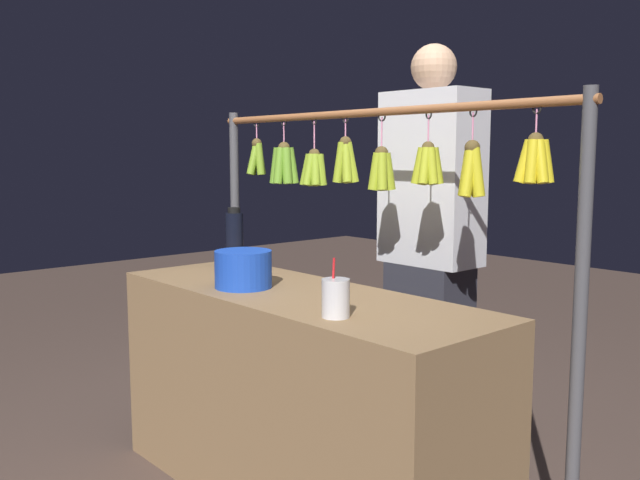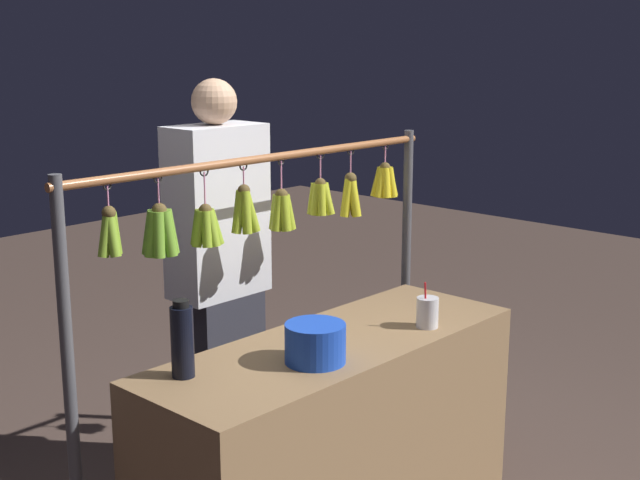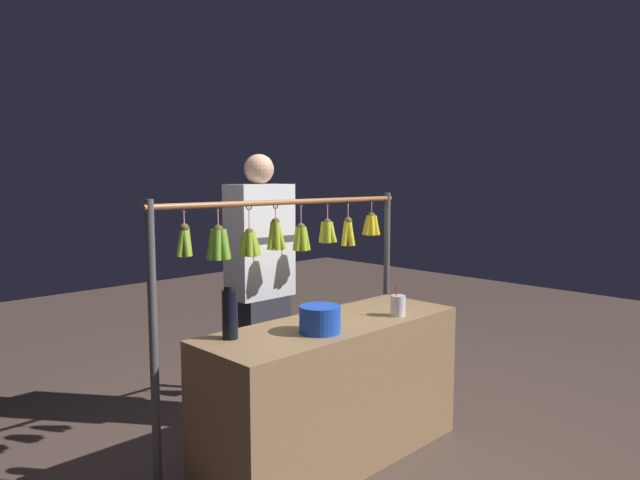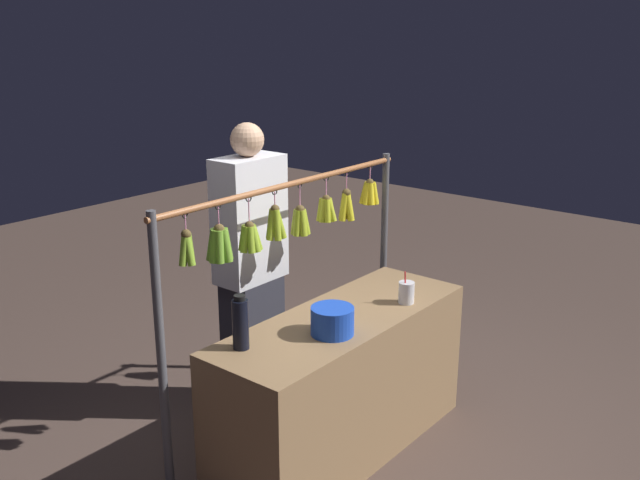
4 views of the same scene
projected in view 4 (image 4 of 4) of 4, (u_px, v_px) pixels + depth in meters
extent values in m
plane|color=#4E3C34|center=(341.00, 448.00, 4.03)|extent=(12.00, 12.00, 0.00)
cube|color=olive|center=(341.00, 384.00, 3.92)|extent=(1.64, 0.57, 0.81)
cylinder|color=#4C4C51|center=(383.00, 267.00, 4.72)|extent=(0.04, 0.04, 1.52)
cylinder|color=#4C4C51|center=(162.00, 367.00, 3.34)|extent=(0.04, 0.04, 1.52)
cylinder|color=#9E6038|center=(290.00, 184.00, 3.82)|extent=(1.91, 0.03, 0.03)
torus|color=black|center=(370.00, 167.00, 4.38)|extent=(0.04, 0.01, 0.04)
cylinder|color=pink|center=(370.00, 175.00, 4.40)|extent=(0.01, 0.01, 0.10)
sphere|color=brown|center=(370.00, 182.00, 4.41)|extent=(0.05, 0.05, 0.05)
cylinder|color=yellow|center=(367.00, 194.00, 4.40)|extent=(0.07, 0.04, 0.14)
cylinder|color=yellow|center=(371.00, 194.00, 4.40)|extent=(0.06, 0.06, 0.14)
cylinder|color=yellow|center=(375.00, 194.00, 4.42)|extent=(0.04, 0.06, 0.14)
cylinder|color=yellow|center=(374.00, 193.00, 4.44)|extent=(0.07, 0.05, 0.14)
cylinder|color=yellow|center=(371.00, 192.00, 4.46)|extent=(0.06, 0.05, 0.14)
cylinder|color=yellow|center=(367.00, 192.00, 4.46)|extent=(0.05, 0.06, 0.14)
cylinder|color=yellow|center=(365.00, 193.00, 4.43)|extent=(0.06, 0.06, 0.14)
torus|color=black|center=(347.00, 173.00, 4.20)|extent=(0.04, 0.01, 0.04)
cylinder|color=pink|center=(347.00, 183.00, 4.22)|extent=(0.01, 0.01, 0.12)
sphere|color=brown|center=(346.00, 193.00, 4.24)|extent=(0.05, 0.05, 0.05)
cylinder|color=gold|center=(344.00, 207.00, 4.25)|extent=(0.07, 0.04, 0.17)
cylinder|color=gold|center=(349.00, 207.00, 4.25)|extent=(0.04, 0.07, 0.17)
cylinder|color=gold|center=(348.00, 206.00, 4.28)|extent=(0.07, 0.04, 0.17)
cylinder|color=gold|center=(344.00, 206.00, 4.28)|extent=(0.04, 0.07, 0.17)
torus|color=black|center=(326.00, 178.00, 4.06)|extent=(0.04, 0.02, 0.04)
cylinder|color=pink|center=(326.00, 189.00, 4.08)|extent=(0.01, 0.01, 0.12)
sphere|color=brown|center=(326.00, 199.00, 4.09)|extent=(0.05, 0.05, 0.05)
cylinder|color=#ADB725|center=(323.00, 211.00, 4.09)|extent=(0.06, 0.04, 0.14)
cylinder|color=#ADB725|center=(327.00, 211.00, 4.08)|extent=(0.05, 0.06, 0.14)
cylinder|color=#ADB725|center=(331.00, 210.00, 4.10)|extent=(0.05, 0.07, 0.14)
cylinder|color=#ADB725|center=(331.00, 209.00, 4.13)|extent=(0.06, 0.05, 0.14)
cylinder|color=#ADB725|center=(327.00, 208.00, 4.14)|extent=(0.06, 0.05, 0.14)
cylinder|color=#ADB725|center=(323.00, 209.00, 4.14)|extent=(0.04, 0.07, 0.14)
cylinder|color=#ADB725|center=(321.00, 210.00, 4.11)|extent=(0.05, 0.05, 0.14)
torus|color=black|center=(300.00, 185.00, 3.89)|extent=(0.04, 0.01, 0.04)
cylinder|color=pink|center=(300.00, 198.00, 3.91)|extent=(0.01, 0.01, 0.14)
sphere|color=brown|center=(300.00, 210.00, 3.93)|extent=(0.05, 0.05, 0.05)
cylinder|color=#9DB227|center=(297.00, 223.00, 3.93)|extent=(0.07, 0.04, 0.15)
cylinder|color=#9DB227|center=(303.00, 223.00, 3.93)|extent=(0.05, 0.06, 0.15)
cylinder|color=#9DB227|center=(305.00, 222.00, 3.95)|extent=(0.06, 0.06, 0.15)
cylinder|color=#9DB227|center=(300.00, 221.00, 3.97)|extent=(0.06, 0.06, 0.15)
cylinder|color=#9DB227|center=(296.00, 222.00, 3.95)|extent=(0.05, 0.06, 0.15)
torus|color=black|center=(275.00, 192.00, 3.74)|extent=(0.04, 0.01, 0.04)
cylinder|color=pink|center=(275.00, 201.00, 3.75)|extent=(0.01, 0.01, 0.09)
sphere|color=brown|center=(275.00, 209.00, 3.76)|extent=(0.05, 0.05, 0.05)
cylinder|color=#97B027|center=(272.00, 225.00, 3.77)|extent=(0.07, 0.04, 0.17)
cylinder|color=#97B027|center=(277.00, 225.00, 3.77)|extent=(0.05, 0.06, 0.17)
cylinder|color=#97B027|center=(279.00, 224.00, 3.79)|extent=(0.07, 0.06, 0.17)
cylinder|color=#97B027|center=(276.00, 223.00, 3.81)|extent=(0.07, 0.05, 0.17)
cylinder|color=#97B027|center=(271.00, 224.00, 3.79)|extent=(0.05, 0.06, 0.17)
torus|color=black|center=(249.00, 198.00, 3.59)|extent=(0.04, 0.01, 0.04)
cylinder|color=pink|center=(249.00, 212.00, 3.61)|extent=(0.01, 0.01, 0.14)
sphere|color=brown|center=(249.00, 226.00, 3.63)|extent=(0.05, 0.05, 0.05)
cylinder|color=#89AB29|center=(245.00, 240.00, 3.63)|extent=(0.06, 0.04, 0.14)
cylinder|color=#89AB29|center=(251.00, 240.00, 3.62)|extent=(0.05, 0.06, 0.14)
cylinder|color=#89AB29|center=(255.00, 239.00, 3.64)|extent=(0.04, 0.07, 0.14)
cylinder|color=#89AB29|center=(256.00, 238.00, 3.66)|extent=(0.07, 0.06, 0.14)
cylinder|color=#89AB29|center=(252.00, 237.00, 3.68)|extent=(0.05, 0.04, 0.14)
cylinder|color=#89AB29|center=(246.00, 237.00, 3.68)|extent=(0.04, 0.06, 0.14)
cylinder|color=#89AB29|center=(244.00, 238.00, 3.66)|extent=(0.05, 0.06, 0.14)
torus|color=black|center=(218.00, 206.00, 3.43)|extent=(0.04, 0.01, 0.04)
cylinder|color=pink|center=(219.00, 218.00, 3.45)|extent=(0.01, 0.01, 0.11)
sphere|color=brown|center=(219.00, 229.00, 3.47)|extent=(0.05, 0.05, 0.05)
cylinder|color=#6AA12C|center=(214.00, 247.00, 3.46)|extent=(0.07, 0.04, 0.17)
cylinder|color=#6AA12C|center=(220.00, 247.00, 3.46)|extent=(0.06, 0.06, 0.17)
cylinder|color=#6AA12C|center=(226.00, 246.00, 3.48)|extent=(0.05, 0.07, 0.17)
cylinder|color=#6AA12C|center=(226.00, 244.00, 3.51)|extent=(0.06, 0.05, 0.17)
cylinder|color=#6AA12C|center=(221.00, 243.00, 3.53)|extent=(0.06, 0.06, 0.17)
cylinder|color=#6AA12C|center=(216.00, 243.00, 3.52)|extent=(0.05, 0.07, 0.17)
cylinder|color=#6AA12C|center=(212.00, 245.00, 3.50)|extent=(0.06, 0.06, 0.17)
torus|color=black|center=(185.00, 215.00, 3.28)|extent=(0.04, 0.01, 0.04)
cylinder|color=pink|center=(185.00, 225.00, 3.29)|extent=(0.01, 0.01, 0.09)
sphere|color=brown|center=(186.00, 234.00, 3.31)|extent=(0.05, 0.05, 0.05)
cylinder|color=#7CA72A|center=(184.00, 250.00, 3.32)|extent=(0.07, 0.04, 0.15)
cylinder|color=#7CA72A|center=(189.00, 250.00, 3.32)|extent=(0.04, 0.07, 0.15)
cylinder|color=#7CA72A|center=(189.00, 248.00, 3.34)|extent=(0.05, 0.04, 0.15)
cylinder|color=#7CA72A|center=(184.00, 249.00, 3.34)|extent=(0.04, 0.06, 0.15)
cylinder|color=black|center=(240.00, 324.00, 3.39)|extent=(0.08, 0.08, 0.25)
cylinder|color=black|center=(240.00, 298.00, 3.35)|extent=(0.06, 0.06, 0.02)
cylinder|color=blue|center=(332.00, 321.00, 3.56)|extent=(0.22, 0.22, 0.14)
cylinder|color=silver|center=(406.00, 293.00, 3.97)|extent=(0.09, 0.09, 0.12)
cylinder|color=red|center=(405.00, 288.00, 3.95)|extent=(0.01, 0.02, 0.19)
cube|color=#2D2D38|center=(253.00, 343.00, 4.38)|extent=(0.34, 0.23, 0.85)
cube|color=silver|center=(250.00, 219.00, 4.14)|extent=(0.42, 0.23, 0.74)
sphere|color=tan|center=(247.00, 140.00, 4.01)|extent=(0.19, 0.19, 0.19)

